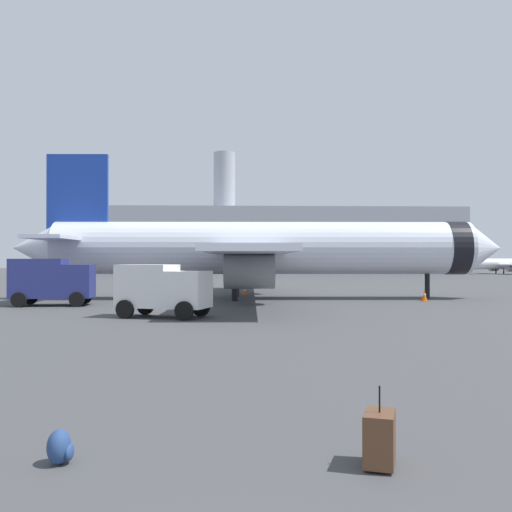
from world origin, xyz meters
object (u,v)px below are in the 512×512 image
at_px(airplane_at_gate, 260,249).
at_px(cargo_van, 163,288).
at_px(service_truck, 52,280).
at_px(traveller_backpack, 60,447).
at_px(safety_cone_near, 119,296).
at_px(safety_cone_mid, 245,291).
at_px(rolling_suitcase, 380,438).
at_px(safety_cone_far, 424,296).
at_px(airplane_taxiing, 504,264).

height_order(airplane_at_gate, cargo_van, airplane_at_gate).
distance_m(service_truck, traveller_backpack, 28.84).
bearing_deg(service_truck, safety_cone_near, 50.76).
xyz_separation_m(airplane_at_gate, safety_cone_near, (-9.84, -1.75, -3.31)).
height_order(service_truck, traveller_backpack, service_truck).
xyz_separation_m(airplane_at_gate, cargo_van, (-5.40, -13.21, -2.21)).
relative_size(safety_cone_mid, rolling_suitcase, 0.59).
height_order(service_truck, safety_cone_far, service_truck).
distance_m(safety_cone_far, rolling_suitcase, 32.58).
distance_m(airplane_taxiing, safety_cone_far, 84.24).
bearing_deg(safety_cone_far, traveller_backpack, -116.95).
bearing_deg(traveller_backpack, airplane_taxiing, 61.32).
xyz_separation_m(cargo_van, safety_cone_near, (-4.44, 11.46, -1.10)).
distance_m(airplane_at_gate, service_truck, 14.50).
height_order(airplane_at_gate, safety_cone_mid, airplane_at_gate).
bearing_deg(safety_cone_near, service_truck, -129.24).
bearing_deg(airplane_taxiing, safety_cone_mid, -129.02).
distance_m(service_truck, cargo_van, 10.73).
bearing_deg(service_truck, cargo_van, -43.81).
bearing_deg(traveller_backpack, rolling_suitcase, -3.48).
height_order(rolling_suitcase, traveller_backpack, rolling_suitcase).
height_order(airplane_at_gate, airplane_taxiing, airplane_at_gate).
bearing_deg(traveller_backpack, safety_cone_near, 100.03).
distance_m(airplane_at_gate, airplane_taxiing, 87.97).
relative_size(service_truck, safety_cone_near, 7.02).
height_order(service_truck, safety_cone_near, service_truck).
relative_size(safety_cone_near, rolling_suitcase, 0.64).
height_order(safety_cone_near, safety_cone_mid, safety_cone_near).
bearing_deg(safety_cone_mid, airplane_taxiing, 50.98).
bearing_deg(service_truck, airplane_at_gate, 23.76).
bearing_deg(safety_cone_far, rolling_suitcase, -109.86).
bearing_deg(airplane_at_gate, rolling_suitcase, -89.83).
distance_m(service_truck, rolling_suitcase, 30.71).
xyz_separation_m(airplane_taxiing, safety_cone_near, (-62.34, -72.32, -1.69)).
distance_m(airplane_at_gate, safety_cone_mid, 5.71).
height_order(airplane_at_gate, service_truck, airplane_at_gate).
bearing_deg(safety_cone_near, traveller_backpack, -79.97).
height_order(safety_cone_near, safety_cone_far, safety_cone_far).
bearing_deg(airplane_taxiing, safety_cone_far, -119.38).
relative_size(service_truck, safety_cone_mid, 7.53).
distance_m(safety_cone_far, traveller_backpack, 34.08).
xyz_separation_m(rolling_suitcase, traveller_backpack, (-4.38, 0.27, -0.16)).
bearing_deg(safety_cone_near, airplane_taxiing, 49.24).
distance_m(safety_cone_near, traveller_backpack, 31.94).
relative_size(service_truck, safety_cone_far, 6.36).
relative_size(safety_cone_far, traveller_backpack, 1.61).
relative_size(airplane_taxiing, rolling_suitcase, 18.11).
distance_m(airplane_taxiing, traveller_backpack, 118.30).
height_order(cargo_van, safety_cone_mid, cargo_van).
relative_size(airplane_taxiing, safety_cone_near, 28.44).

